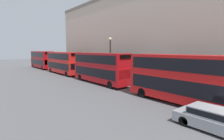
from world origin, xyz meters
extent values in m
cube|color=red|center=(1.60, 4.96, 1.48)|extent=(2.55, 10.52, 2.26)
cube|color=red|center=(1.60, 4.96, 3.52)|extent=(2.50, 10.31, 1.82)
cube|color=black|center=(1.60, 4.96, 1.75)|extent=(2.59, 9.68, 1.26)
cube|color=black|center=(1.60, 4.96, 3.61)|extent=(2.59, 9.68, 1.09)
cylinder|color=black|center=(0.48, 1.30, 0.50)|extent=(0.30, 1.00, 1.00)
cylinder|color=black|center=(0.48, 8.62, 0.50)|extent=(0.30, 1.00, 1.00)
cylinder|color=black|center=(2.73, 8.62, 0.50)|extent=(0.30, 1.00, 1.00)
cube|color=#A80F14|center=(1.60, 17.75, 1.46)|extent=(2.55, 10.92, 2.21)
cube|color=#A80F14|center=(1.60, 17.75, 3.49)|extent=(2.50, 10.70, 1.86)
cube|color=black|center=(1.60, 17.75, 1.72)|extent=(2.59, 10.05, 1.24)
cube|color=black|center=(1.60, 17.75, 3.59)|extent=(2.59, 10.05, 1.12)
cube|color=black|center=(1.60, 12.32, 1.90)|extent=(2.17, 0.06, 1.11)
cube|color=black|center=(1.60, 12.32, 4.05)|extent=(1.78, 0.06, 0.45)
cylinder|color=black|center=(0.48, 13.89, 0.50)|extent=(0.30, 1.00, 1.00)
cylinder|color=black|center=(2.73, 13.89, 0.50)|extent=(0.30, 1.00, 1.00)
cylinder|color=black|center=(0.48, 21.61, 0.50)|extent=(0.30, 1.00, 1.00)
cylinder|color=black|center=(2.73, 21.61, 0.50)|extent=(0.30, 1.00, 1.00)
cube|color=red|center=(1.60, 30.82, 1.46)|extent=(2.55, 11.31, 2.21)
cube|color=red|center=(1.60, 30.82, 3.50)|extent=(2.50, 11.08, 1.87)
cube|color=black|center=(1.60, 30.82, 1.72)|extent=(2.59, 10.40, 1.24)
cube|color=black|center=(1.60, 30.82, 3.59)|extent=(2.59, 10.40, 1.12)
cube|color=black|center=(1.60, 25.19, 1.90)|extent=(2.17, 0.06, 1.11)
cube|color=black|center=(1.60, 25.19, 4.06)|extent=(1.78, 0.06, 0.45)
cylinder|color=black|center=(0.48, 26.76, 0.50)|extent=(0.30, 1.00, 1.00)
cylinder|color=black|center=(2.73, 26.76, 0.50)|extent=(0.30, 1.00, 1.00)
cylinder|color=black|center=(0.48, 34.87, 0.50)|extent=(0.30, 1.00, 1.00)
cylinder|color=black|center=(2.73, 34.87, 0.50)|extent=(0.30, 1.00, 1.00)
cube|color=#A80F14|center=(1.60, 44.64, 1.48)|extent=(2.55, 11.32, 2.26)
cube|color=#A80F14|center=(1.60, 44.64, 3.57)|extent=(2.50, 11.10, 1.92)
cube|color=black|center=(1.60, 44.64, 1.75)|extent=(2.59, 10.42, 1.27)
cube|color=black|center=(1.60, 44.64, 3.66)|extent=(2.59, 10.42, 1.15)
cube|color=black|center=(1.60, 39.01, 1.93)|extent=(2.17, 0.06, 1.13)
cube|color=black|center=(1.60, 39.01, 4.14)|extent=(1.78, 0.06, 0.46)
cylinder|color=black|center=(0.48, 40.58, 0.50)|extent=(0.30, 1.00, 1.00)
cylinder|color=black|center=(2.73, 40.58, 0.50)|extent=(0.30, 1.00, 1.00)
cylinder|color=black|center=(0.48, 48.70, 0.50)|extent=(0.30, 1.00, 1.00)
cylinder|color=black|center=(2.73, 48.70, 0.50)|extent=(0.30, 1.00, 1.00)
cube|color=gray|center=(-1.80, 1.02, 0.51)|extent=(1.82, 4.37, 0.65)
cube|color=gray|center=(-1.80, 1.13, 1.10)|extent=(1.60, 2.40, 0.54)
cube|color=black|center=(-1.80, 1.13, 1.13)|extent=(1.64, 2.28, 0.34)
cylinder|color=black|center=(-2.60, 2.42, 0.32)|extent=(0.22, 0.64, 0.64)
cylinder|color=black|center=(-1.00, 2.42, 0.32)|extent=(0.22, 0.64, 0.64)
cylinder|color=black|center=(3.35, 17.56, 3.13)|extent=(0.18, 0.18, 6.27)
sphere|color=beige|center=(3.35, 17.56, 6.49)|extent=(0.44, 0.44, 0.44)
cylinder|color=maroon|center=(3.92, 24.96, 0.77)|extent=(0.36, 0.36, 1.54)
sphere|color=tan|center=(3.92, 24.96, 1.65)|extent=(0.22, 0.22, 0.22)
camera|label=1|loc=(-12.91, -3.05, 4.84)|focal=28.00mm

